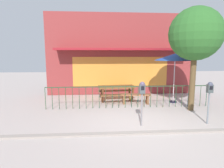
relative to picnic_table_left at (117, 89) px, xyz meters
The scene contains 10 objects.
ground 3.19m from the picnic_table_left, 82.58° to the right, with size 40.00×40.00×0.00m, color #B5A6A0.
pub_storefront 2.63m from the picnic_table_left, 78.31° to the left, with size 8.52×1.51×4.68m.
patio_fence_front 1.26m from the picnic_table_left, 71.30° to the right, with size 7.18×0.04×0.97m.
picnic_table_left is the anchor object (origin of this frame).
patio_umbrella 3.21m from the picnic_table_left, ahead, with size 1.96×1.96×2.38m.
patio_bench 1.05m from the picnic_table_left, 34.52° to the right, with size 1.43×0.48×0.48m.
parking_meter_near 4.38m from the picnic_table_left, 50.64° to the right, with size 0.18×0.17×1.43m.
parking_meter_far 3.44m from the picnic_table_left, 81.80° to the right, with size 0.18×0.17×1.47m.
street_tree 4.27m from the picnic_table_left, 30.67° to the right, with size 2.12×2.12×4.20m.
curb_edge 4.08m from the picnic_table_left, 84.26° to the right, with size 11.92×0.20×0.11m, color gray.
Camera 1 is at (-1.34, -6.17, 2.32)m, focal length 30.43 mm.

